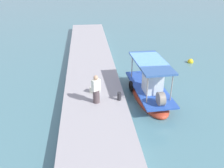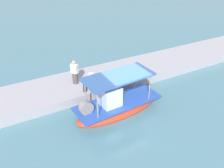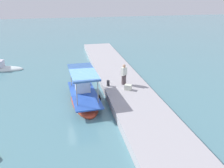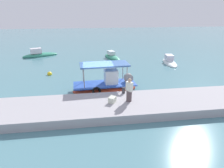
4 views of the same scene
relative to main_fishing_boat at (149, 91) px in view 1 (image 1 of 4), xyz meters
The scene contains 7 objects.
ground_plane 0.79m from the main_fishing_boat, 166.67° to the left, with size 120.00×120.00×0.00m, color slate.
dock_quay 3.64m from the main_fishing_boat, 100.01° to the right, with size 36.00×3.72×0.62m, color #A5A1A6.
main_fishing_boat is the anchor object (origin of this frame).
fisherman_near_bollard 3.84m from the main_fishing_boat, 69.39° to the right, with size 0.53×0.55×1.72m.
mooring_bollard 2.46m from the main_fishing_boat, 60.95° to the right, with size 0.24×0.24×0.49m, color #2D2D33.
cargo_crate 3.53m from the main_fishing_boat, 88.36° to the right, with size 0.53×0.42×0.41m, color silver.
marker_buoy 7.68m from the main_fishing_boat, 137.94° to the left, with size 0.51×0.51×0.51m.
Camera 1 is at (14.51, -4.10, 8.02)m, focal length 39.92 mm.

